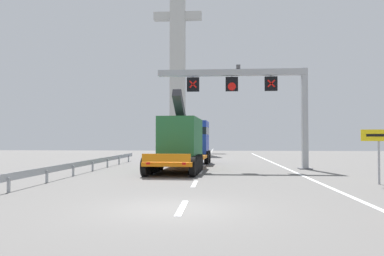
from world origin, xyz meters
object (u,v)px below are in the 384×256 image
at_px(bridge_pylon_distant, 178,40).
at_px(exit_sign_yellow, 379,142).
at_px(heavy_haul_truck_orange, 186,141).
at_px(overhead_lane_gantry, 254,89).

bearing_deg(bridge_pylon_distant, exit_sign_yellow, -73.81).
distance_m(exit_sign_yellow, bridge_pylon_distant, 57.15).
relative_size(exit_sign_yellow, bridge_pylon_distant, 0.06).
height_order(heavy_haul_truck_orange, exit_sign_yellow, heavy_haul_truck_orange).
bearing_deg(heavy_haul_truck_orange, bridge_pylon_distant, 97.06).
distance_m(overhead_lane_gantry, bridge_pylon_distant, 46.67).
bearing_deg(exit_sign_yellow, overhead_lane_gantry, 119.30).
xyz_separation_m(overhead_lane_gantry, heavy_haul_truck_orange, (-4.94, 1.36, -3.67)).
height_order(overhead_lane_gantry, bridge_pylon_distant, bridge_pylon_distant).
xyz_separation_m(overhead_lane_gantry, exit_sign_yellow, (4.96, -8.83, -3.69)).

